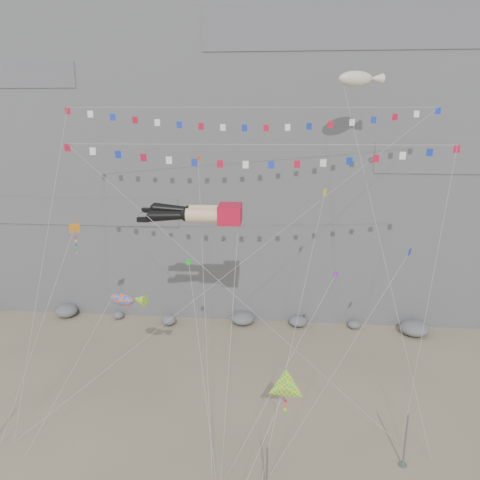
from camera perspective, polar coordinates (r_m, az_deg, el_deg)
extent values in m
plane|color=gray|center=(37.52, -2.04, -21.38)|extent=(120.00, 120.00, 0.00)
cube|color=slate|center=(61.95, 1.62, 17.76)|extent=(80.00, 28.00, 50.00)
cylinder|color=slate|center=(30.85, 3.29, -26.56)|extent=(0.12, 0.12, 3.69)
cylinder|color=slate|center=(34.55, 19.51, -22.06)|extent=(0.12, 0.12, 3.87)
cube|color=#BB0B29|center=(35.25, -1.22, 3.21)|extent=(1.76, 2.39, 1.39)
cylinder|color=#D9B187|center=(34.83, -4.67, 3.01)|extent=(2.38, 1.07, 1.03)
sphere|color=black|center=(35.03, -6.58, 3.03)|extent=(0.94, 0.94, 0.94)
cone|color=black|center=(35.33, -8.80, 2.93)|extent=(2.83, 0.91, 0.96)
cube|color=black|center=(35.87, -11.71, 2.45)|extent=(0.92, 0.42, 0.34)
cylinder|color=#D9B187|center=(36.18, -4.34, 3.49)|extent=(2.38, 1.07, 1.03)
sphere|color=black|center=(36.37, -6.18, 3.51)|extent=(0.94, 0.94, 0.94)
cone|color=black|center=(36.62, -8.34, 3.73)|extent=(2.85, 0.91, 1.03)
cube|color=black|center=(37.09, -11.17, 3.59)|extent=(0.92, 0.42, 0.34)
cylinder|color=gray|center=(32.44, -1.76, -12.00)|extent=(0.03, 0.03, 18.78)
cylinder|color=gray|center=(36.58, -11.52, -2.49)|extent=(0.03, 0.03, 31.14)
cube|color=slate|center=(39.10, -25.86, -21.32)|extent=(0.16, 0.16, 0.10)
cylinder|color=gray|center=(34.08, 10.70, -6.16)|extent=(0.03, 0.03, 23.52)
cube|color=slate|center=(37.21, 19.08, -22.61)|extent=(0.16, 0.16, 0.10)
cylinder|color=gray|center=(38.31, -23.25, -10.04)|extent=(0.03, 0.03, 16.21)
cube|color=slate|center=(39.28, -27.20, -21.32)|extent=(0.16, 0.16, 0.10)
cylinder|color=gray|center=(36.49, -19.34, -15.13)|extent=(0.03, 0.03, 12.17)
cube|color=slate|center=(37.52, -24.75, -22.90)|extent=(0.16, 0.16, 0.10)
cylinder|color=gray|center=(30.25, 2.25, -24.53)|extent=(0.03, 0.03, 8.12)
cylinder|color=gray|center=(36.91, 17.74, -0.88)|extent=(0.03, 0.03, 29.52)
cube|color=slate|center=(36.68, 22.30, -23.60)|extent=(0.16, 0.16, 0.10)
cylinder|color=gray|center=(34.12, -4.36, -7.27)|extent=(0.03, 0.03, 24.81)
cylinder|color=gray|center=(33.95, 5.66, -15.03)|extent=(0.03, 0.03, 15.77)
cube|color=slate|center=(33.47, -1.53, -26.65)|extent=(0.16, 0.16, 0.10)
cylinder|color=gray|center=(33.47, -4.73, -14.66)|extent=(0.03, 0.03, 15.38)
cylinder|color=gray|center=(33.27, 6.86, -10.09)|extent=(0.03, 0.03, 21.34)
cylinder|color=gray|center=(33.43, 12.54, -13.77)|extent=(0.03, 0.03, 17.94)
cube|color=slate|center=(33.42, 3.62, -26.75)|extent=(0.16, 0.16, 0.10)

